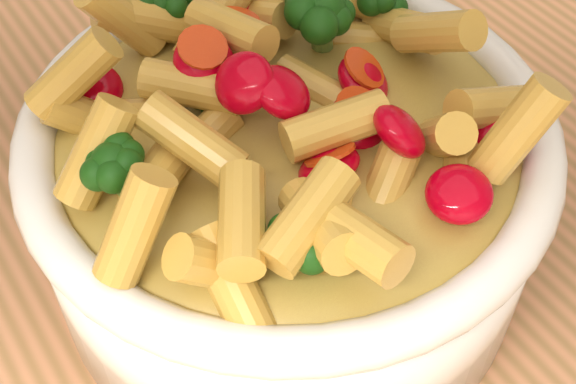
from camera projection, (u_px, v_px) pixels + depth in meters
serving_bowl at (288, 190)px, 0.44m from camera, size 0.27×0.27×0.12m
pasta_salad at (288, 90)px, 0.38m from camera, size 0.22×0.22×0.05m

